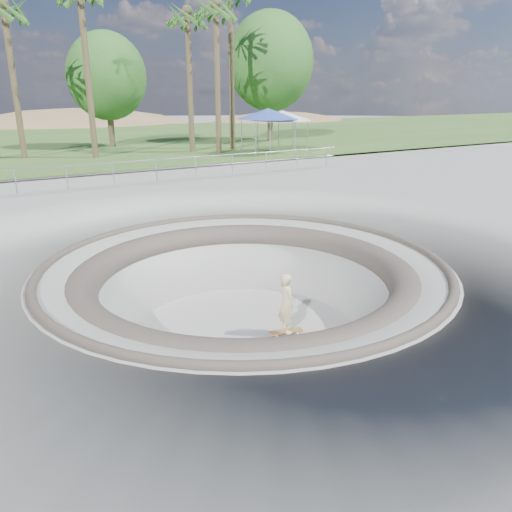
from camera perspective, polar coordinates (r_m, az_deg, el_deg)
name	(u,v)px	position (r m, az deg, el deg)	size (l,w,h in m)	color
ground	(244,264)	(12.66, -1.34, -0.89)	(180.00, 180.00, 0.00)	#999994
skate_bowl	(245,329)	(13.37, -1.28, -8.32)	(14.00, 14.00, 4.10)	#999994
grass_strip	(40,143)	(45.01, -23.43, 11.77)	(180.00, 36.00, 0.12)	#385F26
distant_hills	(52,184)	(69.21, -22.27, 7.60)	(103.20, 45.00, 28.60)	olive
safety_railing	(113,173)	(23.45, -15.98, 9.06)	(25.00, 0.06, 1.03)	#96989E
skateboard	(286,332)	(13.24, 3.42, -8.61)	(0.94, 0.43, 0.09)	olive
skater	(286,303)	(12.90, 3.49, -5.36)	(0.58, 0.38, 1.60)	beige
canopy_white	(282,116)	(34.10, 3.02, 15.72)	(5.28, 5.28, 2.73)	#96989E
canopy_blue	(268,114)	(33.50, 1.36, 15.92)	(5.62, 5.62, 2.88)	#96989E
palm_b	(4,14)	(34.49, -26.85, 23.49)	(2.60, 2.60, 9.53)	brown
palm_d	(187,20)	(35.21, -7.86, 25.15)	(2.60, 2.60, 9.64)	brown
palm_e	(216,13)	(34.02, -4.61, 25.93)	(2.60, 2.60, 9.92)	brown
bushy_tree_mid	(107,76)	(39.45, -16.69, 19.07)	(5.65, 5.13, 8.14)	brown
bushy_tree_right	(271,62)	(42.69, 1.69, 21.33)	(7.03, 6.39, 10.13)	brown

